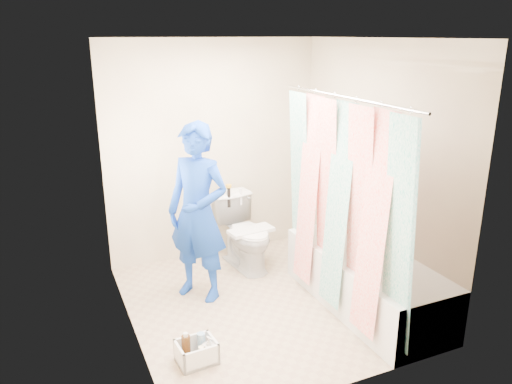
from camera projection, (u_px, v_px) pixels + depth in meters
name	position (u px, v px, depth m)	size (l,w,h in m)	color
floor	(263.00, 303.00, 4.73)	(2.60, 2.60, 0.00)	tan
ceiling	(264.00, 38.00, 4.00)	(2.40, 2.60, 0.02)	silver
wall_back	(214.00, 151.00, 5.49)	(2.40, 0.02, 2.40)	beige
wall_front	(347.00, 233.00, 3.23)	(2.40, 0.02, 2.40)	beige
wall_left	(124.00, 199.00, 3.90)	(0.02, 2.60, 2.40)	beige
wall_right	(375.00, 167.00, 4.83)	(0.02, 2.60, 2.40)	beige
bathtub	(365.00, 279.00, 4.60)	(0.70, 1.75, 0.50)	silver
curtain_rod	(345.00, 97.00, 3.97)	(0.02, 0.02, 1.90)	silver
shower_curtain	(339.00, 207.00, 4.25)	(0.06, 1.75, 1.80)	white
toilet	(245.00, 233.00, 5.36)	(0.44, 0.77, 0.78)	white
tank_lid	(251.00, 231.00, 5.24)	(0.48, 0.21, 0.04)	silver
tank_internals	(232.00, 195.00, 5.40)	(0.19, 0.06, 0.26)	black
plumber	(198.00, 213.00, 4.62)	(0.62, 0.41, 1.70)	navy
cleaning_caddy	(198.00, 352.00, 3.85)	(0.31, 0.26, 0.23)	white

